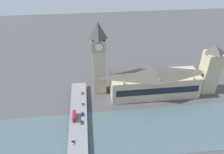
% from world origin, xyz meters
% --- Properties ---
extents(ground_plane, '(600.00, 600.00, 0.00)m').
position_xyz_m(ground_plane, '(0.00, 0.00, 0.00)').
color(ground_plane, '#4C4C4F').
extents(river_water, '(52.72, 360.00, 0.30)m').
position_xyz_m(river_water, '(-32.36, 0.00, 0.15)').
color(river_water, '#4C6066').
rests_on(river_water, ground_plane).
extents(parliament_hall, '(25.84, 86.67, 27.56)m').
position_xyz_m(parliament_hall, '(15.69, -8.00, 13.71)').
color(parliament_hall, '#C1B28E').
rests_on(parliament_hall, ground_plane).
extents(clock_tower, '(13.43, 13.43, 73.59)m').
position_xyz_m(clock_tower, '(27.27, 45.44, 39.47)').
color(clock_tower, '#C1B28E').
rests_on(clock_tower, ground_plane).
extents(victoria_tower, '(15.11, 15.11, 54.01)m').
position_xyz_m(victoria_tower, '(15.75, -62.89, 25.01)').
color(victoria_tower, '#C1B28E').
rests_on(victoria_tower, ground_plane).
extents(road_bridge, '(137.45, 14.82, 4.88)m').
position_xyz_m(road_bridge, '(-32.36, 66.95, 3.93)').
color(road_bridge, slate).
rests_on(road_bridge, ground_plane).
extents(double_decker_bus_lead, '(11.17, 2.66, 4.60)m').
position_xyz_m(double_decker_bus_lead, '(-16.23, 70.20, 7.42)').
color(double_decker_bus_lead, red).
rests_on(double_decker_bus_lead, road_bridge).
extents(car_northbound_lead, '(4.79, 1.75, 1.39)m').
position_xyz_m(car_northbound_lead, '(-22.60, 64.07, 5.57)').
color(car_northbound_lead, '#2D5638').
rests_on(car_northbound_lead, road_bridge).
extents(car_southbound_lead, '(4.45, 1.89, 1.32)m').
position_xyz_m(car_southbound_lead, '(0.47, 63.22, 5.55)').
color(car_southbound_lead, silver).
rests_on(car_southbound_lead, road_bridge).
extents(car_southbound_mid, '(4.73, 1.89, 1.49)m').
position_xyz_m(car_southbound_mid, '(-12.72, 63.56, 5.62)').
color(car_southbound_mid, navy).
rests_on(car_southbound_mid, road_bridge).
extents(car_southbound_tail, '(4.69, 1.78, 1.42)m').
position_xyz_m(car_southbound_tail, '(-42.47, 70.70, 5.59)').
color(car_southbound_tail, silver).
rests_on(car_southbound_tail, road_bridge).
extents(car_southbound_extra, '(4.28, 1.77, 1.34)m').
position_xyz_m(car_southbound_extra, '(17.27, 63.40, 5.56)').
color(car_southbound_extra, gold).
rests_on(car_southbound_extra, road_bridge).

